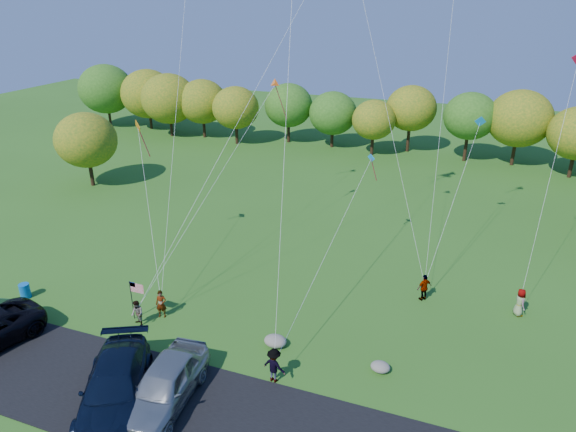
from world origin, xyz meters
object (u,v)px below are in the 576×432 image
flyer_d (424,287)px  flyer_e (520,302)px  flyer_b (137,314)px  flyer_a (161,304)px  trash_barrel (25,291)px  minivan_silver (165,385)px  minivan_navy (115,386)px  park_bench (10,304)px  flyer_c (274,365)px

flyer_d → flyer_e: size_ratio=1.01×
flyer_b → flyer_a: bearing=89.8°
trash_barrel → minivan_silver: bearing=-19.4°
flyer_a → flyer_b: 1.40m
minivan_silver → flyer_e: size_ratio=3.40×
minivan_navy → park_bench: (-10.33, 3.87, -0.52)m
flyer_b → trash_barrel: (-8.06, 0.01, -0.32)m
flyer_c → park_bench: bearing=11.0°
trash_barrel → minivan_navy: bearing=-26.4°
flyer_c → trash_barrel: 16.79m
flyer_d → minivan_silver: bearing=7.4°
flyer_e → minivan_navy: bearing=103.8°
trash_barrel → flyer_b: bearing=-0.1°
flyer_c → flyer_d: (5.75, 9.58, -0.04)m
flyer_c → flyer_a: bearing=-7.4°
flyer_e → trash_barrel: (-27.71, -8.40, -0.38)m
flyer_a → flyer_e: same height
flyer_a → trash_barrel: size_ratio=1.84×
minivan_silver → trash_barrel: 13.51m
minivan_silver → flyer_c: bearing=32.0°
flyer_e → flyer_c: bearing=106.8°
flyer_a → flyer_c: size_ratio=0.94×
minivan_navy → minivan_silver: minivan_silver is taller
minivan_navy → flyer_d: 17.86m
flyer_c → trash_barrel: size_ratio=1.96×
flyer_b → trash_barrel: bearing=-147.3°
minivan_navy → flyer_a: minivan_navy is taller
flyer_d → park_bench: bearing=-21.5°
minivan_navy → park_bench: bearing=132.8°
flyer_d → flyer_c: bearing=14.2°
trash_barrel → flyer_e: bearing=16.9°
flyer_c → minivan_navy: bearing=43.7°
flyer_a → flyer_e: (18.88, 7.23, 0.00)m
flyer_d → park_bench: (-22.08, -9.57, -0.37)m
flyer_b → park_bench: bearing=-136.6°
minivan_navy → flyer_b: minivan_navy is taller
flyer_d → flyer_b: bearing=-15.5°
flyer_e → park_bench: bearing=84.7°
minivan_navy → flyer_d: size_ratio=3.83×
park_bench → trash_barrel: 1.51m
flyer_c → flyer_e: flyer_c is taller
minivan_navy → flyer_a: size_ratio=3.88×
park_bench → trash_barrel: trash_barrel is taller
minivan_navy → park_bench: 11.04m
minivan_silver → flyer_d: bearing=47.3°
minivan_navy → flyer_d: bearing=22.2°
flyer_b → flyer_e: bearing=55.9°
flyer_c → flyer_e: bearing=-127.1°
flyer_c → park_bench: (-16.34, 0.01, -0.41)m
minivan_navy → trash_barrel: size_ratio=7.15×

